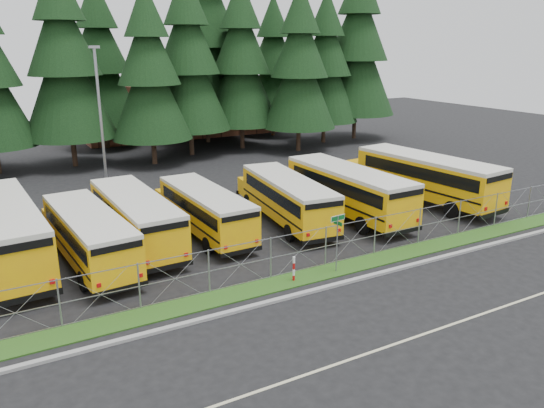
{
  "coord_description": "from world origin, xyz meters",
  "views": [
    {
      "loc": [
        -14.7,
        -20.41,
        10.3
      ],
      "look_at": [
        -1.16,
        4.0,
        1.8
      ],
      "focal_mm": 35.0,
      "sensor_mm": 36.0,
      "label": 1
    }
  ],
  "objects_px": {
    "bus_6": "(344,191)",
    "light_standard": "(100,115)",
    "bus_3": "(204,212)",
    "bus_0": "(4,234)",
    "bus_5": "(285,200)",
    "street_sign": "(337,231)",
    "bus_1": "(88,237)",
    "bus_2": "(134,219)",
    "bus_east": "(422,179)",
    "striped_bollard": "(294,269)"
  },
  "relations": [
    {
      "from": "bus_1",
      "to": "light_standard",
      "type": "distance_m",
      "value": 13.99
    },
    {
      "from": "bus_2",
      "to": "light_standard",
      "type": "bearing_deg",
      "value": 83.09
    },
    {
      "from": "bus_6",
      "to": "bus_0",
      "type": "bearing_deg",
      "value": 174.73
    },
    {
      "from": "street_sign",
      "to": "bus_3",
      "type": "bearing_deg",
      "value": 113.25
    },
    {
      "from": "bus_2",
      "to": "striped_bollard",
      "type": "xyz_separation_m",
      "value": [
        4.99,
        -8.02,
        -0.8
      ]
    },
    {
      "from": "street_sign",
      "to": "light_standard",
      "type": "relative_size",
      "value": 0.28
    },
    {
      "from": "bus_east",
      "to": "striped_bollard",
      "type": "distance_m",
      "value": 15.56
    },
    {
      "from": "bus_6",
      "to": "light_standard",
      "type": "xyz_separation_m",
      "value": [
        -11.7,
        12.69,
        3.99
      ]
    },
    {
      "from": "light_standard",
      "to": "bus_5",
      "type": "bearing_deg",
      "value": -57.1
    },
    {
      "from": "bus_1",
      "to": "striped_bollard",
      "type": "distance_m",
      "value": 10.1
    },
    {
      "from": "bus_3",
      "to": "bus_5",
      "type": "xyz_separation_m",
      "value": [
        5.03,
        -0.45,
        0.08
      ]
    },
    {
      "from": "striped_bollard",
      "to": "street_sign",
      "type": "bearing_deg",
      "value": -2.79
    },
    {
      "from": "bus_2",
      "to": "street_sign",
      "type": "relative_size",
      "value": 3.81
    },
    {
      "from": "bus_3",
      "to": "light_standard",
      "type": "xyz_separation_m",
      "value": [
        -2.8,
        11.65,
        4.2
      ]
    },
    {
      "from": "bus_2",
      "to": "bus_3",
      "type": "relative_size",
      "value": 1.08
    },
    {
      "from": "bus_1",
      "to": "striped_bollard",
      "type": "bearing_deg",
      "value": -45.5
    },
    {
      "from": "bus_1",
      "to": "light_standard",
      "type": "xyz_separation_m",
      "value": [
        3.65,
        12.85,
        4.16
      ]
    },
    {
      "from": "street_sign",
      "to": "striped_bollard",
      "type": "distance_m",
      "value": 2.67
    },
    {
      "from": "bus_6",
      "to": "light_standard",
      "type": "bearing_deg",
      "value": 131.86
    },
    {
      "from": "bus_0",
      "to": "bus_5",
      "type": "bearing_deg",
      "value": -7.01
    },
    {
      "from": "bus_1",
      "to": "striped_bollard",
      "type": "height_order",
      "value": "bus_1"
    },
    {
      "from": "bus_3",
      "to": "bus_east",
      "type": "distance_m",
      "value": 15.25
    },
    {
      "from": "bus_5",
      "to": "bus_1",
      "type": "bearing_deg",
      "value": -169.91
    },
    {
      "from": "bus_6",
      "to": "bus_east",
      "type": "xyz_separation_m",
      "value": [
        6.3,
        -0.14,
        0.07
      ]
    },
    {
      "from": "bus_0",
      "to": "street_sign",
      "type": "relative_size",
      "value": 4.32
    },
    {
      "from": "bus_1",
      "to": "bus_3",
      "type": "bearing_deg",
      "value": 6.06
    },
    {
      "from": "bus_east",
      "to": "light_standard",
      "type": "relative_size",
      "value": 1.19
    },
    {
      "from": "light_standard",
      "to": "striped_bollard",
      "type": "bearing_deg",
      "value": -78.52
    },
    {
      "from": "bus_east",
      "to": "street_sign",
      "type": "bearing_deg",
      "value": -156.43
    },
    {
      "from": "bus_1",
      "to": "bus_2",
      "type": "bearing_deg",
      "value": 23.75
    },
    {
      "from": "street_sign",
      "to": "light_standard",
      "type": "distance_m",
      "value": 20.83
    },
    {
      "from": "bus_3",
      "to": "bus_5",
      "type": "distance_m",
      "value": 5.05
    },
    {
      "from": "bus_0",
      "to": "striped_bollard",
      "type": "relative_size",
      "value": 10.12
    },
    {
      "from": "bus_1",
      "to": "bus_east",
      "type": "distance_m",
      "value": 21.65
    },
    {
      "from": "light_standard",
      "to": "bus_6",
      "type": "bearing_deg",
      "value": -47.34
    },
    {
      "from": "bus_3",
      "to": "bus_6",
      "type": "xyz_separation_m",
      "value": [
        8.9,
        -1.04,
        0.21
      ]
    },
    {
      "from": "bus_1",
      "to": "street_sign",
      "type": "height_order",
      "value": "street_sign"
    },
    {
      "from": "bus_3",
      "to": "bus_6",
      "type": "bearing_deg",
      "value": -8.25
    },
    {
      "from": "bus_0",
      "to": "light_standard",
      "type": "distance_m",
      "value": 13.88
    },
    {
      "from": "bus_6",
      "to": "bus_2",
      "type": "bearing_deg",
      "value": 173.61
    },
    {
      "from": "bus_0",
      "to": "bus_6",
      "type": "height_order",
      "value": "bus_0"
    },
    {
      "from": "bus_1",
      "to": "street_sign",
      "type": "bearing_deg",
      "value": -38.79
    },
    {
      "from": "bus_0",
      "to": "street_sign",
      "type": "height_order",
      "value": "bus_0"
    },
    {
      "from": "bus_1",
      "to": "bus_6",
      "type": "xyz_separation_m",
      "value": [
        15.35,
        0.16,
        0.17
      ]
    },
    {
      "from": "bus_3",
      "to": "light_standard",
      "type": "relative_size",
      "value": 0.98
    },
    {
      "from": "bus_east",
      "to": "street_sign",
      "type": "height_order",
      "value": "bus_east"
    },
    {
      "from": "bus_east",
      "to": "street_sign",
      "type": "relative_size",
      "value": 4.31
    },
    {
      "from": "bus_5",
      "to": "street_sign",
      "type": "xyz_separation_m",
      "value": [
        -1.63,
        -7.47,
        0.65
      ]
    },
    {
      "from": "bus_6",
      "to": "light_standard",
      "type": "height_order",
      "value": "light_standard"
    },
    {
      "from": "bus_3",
      "to": "striped_bollard",
      "type": "distance_m",
      "value": 7.93
    }
  ]
}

